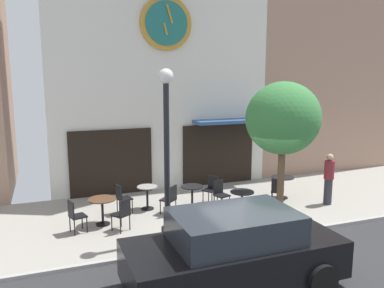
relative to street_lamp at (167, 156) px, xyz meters
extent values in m
cube|color=#9E998E|center=(2.24, 1.87, -2.22)|extent=(26.18, 5.23, 0.05)
cube|color=#A8A5A0|center=(2.24, -0.73, -2.15)|extent=(26.18, 0.12, 0.08)
cube|color=silver|center=(1.36, 5.71, 2.09)|extent=(8.15, 2.46, 8.57)
cylinder|color=#B7842D|center=(1.36, 4.42, 3.71)|extent=(1.84, 0.10, 1.84)
cylinder|color=#1E6660|center=(1.36, 4.36, 3.71)|extent=(1.51, 0.04, 1.51)
cube|color=#B7842D|center=(1.30, 4.32, 3.51)|extent=(0.17, 0.03, 0.41)
cube|color=#B7842D|center=(1.45, 4.32, 4.01)|extent=(0.25, 0.03, 0.63)
cube|color=black|center=(-0.68, 4.44, -1.04)|extent=(2.85, 0.10, 2.30)
cube|color=black|center=(3.39, 4.44, -1.04)|extent=(2.85, 0.10, 2.30)
cube|color=#33568C|center=(3.64, 4.13, 0.26)|extent=(2.61, 0.90, 0.12)
cube|color=#9E7A66|center=(8.86, 6.78, 4.92)|extent=(6.99, 4.60, 14.22)
cylinder|color=black|center=(0.00, 0.00, -2.01)|extent=(0.32, 0.32, 0.36)
cylinder|color=black|center=(0.00, 0.00, -0.21)|extent=(0.14, 0.14, 3.96)
sphere|color=white|center=(0.00, 0.00, 1.95)|extent=(0.36, 0.36, 0.36)
cylinder|color=brown|center=(3.50, 0.31, -1.09)|extent=(0.20, 0.20, 2.21)
ellipsoid|color=#3D8442|center=(3.50, 0.31, 0.77)|extent=(2.15, 1.94, 2.05)
cylinder|color=black|center=(-1.39, 1.67, -1.82)|extent=(0.07, 0.07, 0.74)
cylinder|color=black|center=(-1.39, 1.67, -2.18)|extent=(0.40, 0.40, 0.03)
cylinder|color=brown|center=(-1.39, 1.67, -1.45)|extent=(0.79, 0.79, 0.03)
cylinder|color=black|center=(0.10, 2.49, -1.83)|extent=(0.07, 0.07, 0.73)
cylinder|color=black|center=(0.10, 2.49, -2.18)|extent=(0.40, 0.40, 0.03)
cylinder|color=gray|center=(0.10, 2.49, -1.47)|extent=(0.63, 0.63, 0.03)
cylinder|color=black|center=(1.44, 2.06, -1.83)|extent=(0.07, 0.07, 0.72)
cylinder|color=black|center=(1.44, 2.06, -2.18)|extent=(0.40, 0.40, 0.03)
cylinder|color=black|center=(1.44, 2.06, -1.48)|extent=(0.69, 0.69, 0.03)
cylinder|color=black|center=(2.63, 1.00, -1.83)|extent=(0.07, 0.07, 0.72)
cylinder|color=black|center=(2.63, 1.00, -2.18)|extent=(0.40, 0.40, 0.03)
cylinder|color=black|center=(2.63, 1.00, -1.48)|extent=(0.71, 0.71, 0.03)
cylinder|color=black|center=(4.69, 1.98, -1.83)|extent=(0.07, 0.07, 0.73)
cylinder|color=black|center=(4.69, 1.98, -2.18)|extent=(0.40, 0.40, 0.03)
cylinder|color=black|center=(4.69, 1.98, -1.46)|extent=(0.76, 0.76, 0.03)
cube|color=black|center=(2.16, 2.31, -1.74)|extent=(0.56, 0.56, 0.04)
cube|color=black|center=(2.31, 2.42, -1.52)|extent=(0.25, 0.33, 0.45)
cylinder|color=black|center=(1.92, 2.35, -1.97)|extent=(0.03, 0.03, 0.45)
cylinder|color=black|center=(2.12, 2.08, -1.97)|extent=(0.03, 0.03, 0.45)
cylinder|color=black|center=(2.20, 2.55, -1.97)|extent=(0.03, 0.03, 0.45)
cylinder|color=black|center=(2.40, 2.27, -1.97)|extent=(0.03, 0.03, 0.45)
cube|color=black|center=(4.16, 1.46, -1.74)|extent=(0.56, 0.56, 0.04)
cube|color=black|center=(4.06, 1.32, -1.52)|extent=(0.33, 0.25, 0.45)
cylinder|color=black|center=(4.40, 1.50, -1.97)|extent=(0.03, 0.03, 0.45)
cylinder|color=black|center=(4.12, 1.70, -1.97)|extent=(0.03, 0.03, 0.45)
cylinder|color=black|center=(4.20, 1.22, -1.97)|extent=(0.03, 0.03, 0.45)
cylinder|color=black|center=(3.92, 1.42, -1.97)|extent=(0.03, 0.03, 0.45)
cube|color=black|center=(2.28, 1.67, -1.74)|extent=(0.49, 0.49, 0.04)
cube|color=black|center=(2.23, 1.85, -1.52)|extent=(0.38, 0.14, 0.45)
cylinder|color=black|center=(2.16, 1.46, -1.97)|extent=(0.03, 0.03, 0.45)
cylinder|color=black|center=(2.49, 1.56, -1.97)|extent=(0.03, 0.03, 0.45)
cylinder|color=black|center=(2.07, 1.79, -1.97)|extent=(0.03, 0.03, 0.45)
cylinder|color=black|center=(2.40, 1.88, -1.97)|extent=(0.03, 0.03, 0.45)
cube|color=black|center=(-1.00, 1.08, -1.74)|extent=(0.55, 0.55, 0.04)
cube|color=black|center=(-0.90, 0.93, -1.52)|extent=(0.34, 0.24, 0.45)
cylinder|color=black|center=(-0.95, 1.31, -1.97)|extent=(0.03, 0.03, 0.45)
cylinder|color=black|center=(-1.23, 1.13, -1.97)|extent=(0.03, 0.03, 0.45)
cylinder|color=black|center=(-0.76, 1.03, -1.97)|extent=(0.03, 0.03, 0.45)
cylinder|color=black|center=(-1.05, 0.84, -1.97)|extent=(0.03, 0.03, 0.45)
cube|color=black|center=(0.58, 1.86, -1.74)|extent=(0.56, 0.56, 0.04)
cube|color=black|center=(0.70, 1.72, -1.52)|extent=(0.31, 0.28, 0.45)
cylinder|color=black|center=(0.60, 2.10, -1.97)|extent=(0.03, 0.03, 0.45)
cylinder|color=black|center=(0.34, 1.87, -1.97)|extent=(0.03, 0.03, 0.45)
cylinder|color=black|center=(0.82, 1.84, -1.97)|extent=(0.03, 0.03, 0.45)
cylinder|color=black|center=(0.57, 1.62, -1.97)|extent=(0.03, 0.03, 0.45)
cube|color=black|center=(-0.63, 2.40, -1.74)|extent=(0.49, 0.49, 0.04)
cube|color=black|center=(-0.81, 2.36, -1.52)|extent=(0.14, 0.38, 0.45)
cylinder|color=black|center=(-0.42, 2.28, -1.97)|extent=(0.03, 0.03, 0.45)
cylinder|color=black|center=(-0.51, 2.61, -1.97)|extent=(0.03, 0.03, 0.45)
cylinder|color=black|center=(-0.75, 2.20, -1.97)|extent=(0.03, 0.03, 0.45)
cylinder|color=black|center=(-0.84, 2.52, -1.97)|extent=(0.03, 0.03, 0.45)
cube|color=black|center=(-2.08, 1.35, -1.74)|extent=(0.50, 0.50, 0.04)
cube|color=black|center=(-2.25, 1.29, -1.52)|extent=(0.15, 0.38, 0.45)
cylinder|color=black|center=(-1.87, 1.23, -1.97)|extent=(0.03, 0.03, 0.45)
cylinder|color=black|center=(-1.97, 1.56, -1.97)|extent=(0.03, 0.03, 0.45)
cylinder|color=black|center=(-2.20, 1.13, -1.97)|extent=(0.03, 0.03, 0.45)
cylinder|color=black|center=(-2.29, 1.46, -1.97)|extent=(0.03, 0.03, 0.45)
cylinder|color=#2D2D38|center=(5.72, 0.93, -1.77)|extent=(0.33, 0.33, 0.85)
cylinder|color=maroon|center=(5.72, 0.93, -1.04)|extent=(0.40, 0.40, 0.60)
sphere|color=tan|center=(5.72, 0.93, -0.63)|extent=(0.22, 0.22, 0.22)
cube|color=black|center=(0.59, -2.56, -1.60)|extent=(4.31, 1.83, 0.75)
cube|color=#262B33|center=(0.59, -2.56, -0.94)|extent=(2.42, 1.60, 0.60)
cylinder|color=black|center=(2.02, -3.45, -1.87)|extent=(0.64, 0.22, 0.64)
cylinder|color=black|center=(2.00, -1.65, -1.87)|extent=(0.64, 0.22, 0.64)
cylinder|color=black|center=(-0.83, -1.67, -1.87)|extent=(0.64, 0.22, 0.64)
camera|label=1|loc=(-2.73, -9.11, 2.00)|focal=37.00mm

